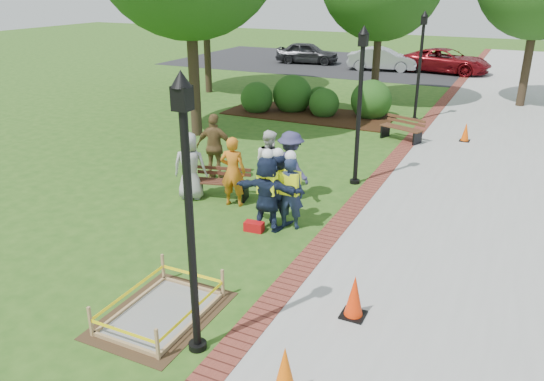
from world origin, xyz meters
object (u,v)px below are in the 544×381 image
at_px(bench_near, 222,189).
at_px(hivis_worker_c, 278,186).
at_px(cone_front, 285,374).
at_px(hivis_worker_b, 290,190).
at_px(wet_concrete_pad, 161,303).
at_px(hivis_worker_a, 268,190).
at_px(lamp_near, 189,201).

relative_size(bench_near, hivis_worker_c, 0.84).
bearing_deg(cone_front, hivis_worker_b, 113.28).
bearing_deg(wet_concrete_pad, cone_front, -17.30).
xyz_separation_m(cone_front, hivis_worker_c, (-2.51, 5.12, 0.50)).
height_order(hivis_worker_b, hivis_worker_c, hivis_worker_b).
distance_m(wet_concrete_pad, bench_near, 5.28).
xyz_separation_m(bench_near, cone_front, (4.44, -5.81, 0.15)).
relative_size(cone_front, hivis_worker_a, 0.44).
height_order(bench_near, lamp_near, lamp_near).
height_order(wet_concrete_pad, hivis_worker_b, hivis_worker_b).
bearing_deg(bench_near, hivis_worker_c, -19.72).
bearing_deg(bench_near, lamp_near, -62.84).
bearing_deg(hivis_worker_c, wet_concrete_pad, -92.21).
relative_size(wet_concrete_pad, hivis_worker_c, 1.27).
bearing_deg(hivis_worker_b, bench_near, 159.40).
distance_m(bench_near, lamp_near, 6.51).
xyz_separation_m(wet_concrete_pad, lamp_near, (1.03, -0.47, 2.25)).
relative_size(wet_concrete_pad, hivis_worker_b, 1.24).
bearing_deg(wet_concrete_pad, lamp_near, -24.29).
bearing_deg(hivis_worker_b, lamp_near, -84.01).
distance_m(bench_near, hivis_worker_b, 2.56).
relative_size(bench_near, lamp_near, 0.36).
height_order(bench_near, hivis_worker_b, hivis_worker_b).
relative_size(wet_concrete_pad, cone_front, 2.75).
relative_size(wet_concrete_pad, hivis_worker_a, 1.20).
distance_m(lamp_near, hivis_worker_a, 4.64).
bearing_deg(wet_concrete_pad, bench_near, 109.49).
height_order(cone_front, hivis_worker_b, hivis_worker_b).
relative_size(hivis_worker_a, hivis_worker_c, 1.06).
distance_m(cone_front, hivis_worker_b, 5.41).
distance_m(wet_concrete_pad, hivis_worker_c, 4.34).
distance_m(hivis_worker_a, hivis_worker_b, 0.51).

